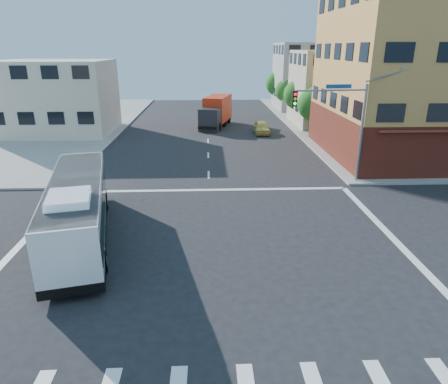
{
  "coord_description": "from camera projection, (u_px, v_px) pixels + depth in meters",
  "views": [
    {
      "loc": [
        -0.03,
        -16.57,
        9.31
      ],
      "look_at": [
        0.78,
        3.01,
        2.19
      ],
      "focal_mm": 32.0,
      "sensor_mm": 36.0,
      "label": 1
    }
  ],
  "objects": [
    {
      "name": "building_east_far",
      "position": [
        315.0,
        76.0,
        62.76
      ],
      "size": [
        12.06,
        10.06,
        10.0
      ],
      "color": "gray",
      "rests_on": "ground"
    },
    {
      "name": "box_truck",
      "position": [
        216.0,
        112.0,
        49.33
      ],
      "size": [
        4.36,
        8.36,
        3.62
      ],
      "rotation": [
        0.0,
        0.0,
        -0.27
      ],
      "color": "#232328",
      "rests_on": "ground"
    },
    {
      "name": "transit_bus",
      "position": [
        78.0,
        208.0,
        20.08
      ],
      "size": [
        5.01,
        11.92,
        3.45
      ],
      "rotation": [
        0.0,
        0.0,
        0.22
      ],
      "color": "black",
      "rests_on": "ground"
    },
    {
      "name": "ground",
      "position": [
        210.0,
        258.0,
        18.74
      ],
      "size": [
        120.0,
        120.0,
        0.0
      ],
      "primitive_type": "plane",
      "color": "black",
      "rests_on": "ground"
    },
    {
      "name": "street_tree_a",
      "position": [
        315.0,
        102.0,
        44.21
      ],
      "size": [
        3.6,
        3.6,
        5.53
      ],
      "color": "#392414",
      "rests_on": "ground"
    },
    {
      "name": "signal_mast_ne",
      "position": [
        340.0,
        114.0,
        27.37
      ],
      "size": [
        7.91,
        1.13,
        8.07
      ],
      "color": "slate",
      "rests_on": "ground"
    },
    {
      "name": "building_west",
      "position": [
        56.0,
        97.0,
        44.87
      ],
      "size": [
        12.06,
        10.06,
        8.0
      ],
      "color": "beige",
      "rests_on": "ground"
    },
    {
      "name": "building_east_near",
      "position": [
        343.0,
        88.0,
        49.78
      ],
      "size": [
        12.06,
        10.06,
        9.0
      ],
      "color": "#B9AE8D",
      "rests_on": "ground"
    },
    {
      "name": "corner_building_ne",
      "position": [
        436.0,
        89.0,
        34.87
      ],
      "size": [
        18.1,
        15.44,
        14.0
      ],
      "color": "#B88042",
      "rests_on": "ground"
    },
    {
      "name": "street_tree_c",
      "position": [
        287.0,
        89.0,
        59.28
      ],
      "size": [
        3.4,
        3.4,
        5.29
      ],
      "color": "#392414",
      "rests_on": "ground"
    },
    {
      "name": "street_tree_b",
      "position": [
        299.0,
        93.0,
        51.67
      ],
      "size": [
        3.8,
        3.8,
        5.79
      ],
      "color": "#392414",
      "rests_on": "ground"
    },
    {
      "name": "street_tree_d",
      "position": [
        278.0,
        82.0,
        66.65
      ],
      "size": [
        4.0,
        4.0,
        6.03
      ],
      "color": "#392414",
      "rests_on": "ground"
    },
    {
      "name": "parked_car",
      "position": [
        261.0,
        127.0,
        45.59
      ],
      "size": [
        1.7,
        4.13,
        1.4
      ],
      "primitive_type": "imported",
      "rotation": [
        0.0,
        0.0,
        -0.01
      ],
      "color": "#DBC85B",
      "rests_on": "ground"
    }
  ]
}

